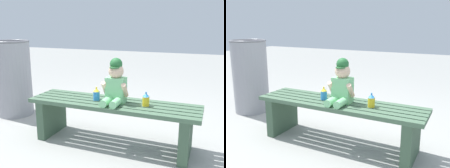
% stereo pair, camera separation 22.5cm
% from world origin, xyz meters
% --- Properties ---
extents(ground_plane, '(16.00, 16.00, 0.00)m').
position_xyz_m(ground_plane, '(0.00, 0.00, 0.00)').
color(ground_plane, '#999993').
extents(park_bench, '(1.57, 0.40, 0.41)m').
position_xyz_m(park_bench, '(0.00, 0.00, 0.28)').
color(park_bench, '#47664C').
rests_on(park_bench, ground_plane).
extents(child_figure, '(0.23, 0.27, 0.40)m').
position_xyz_m(child_figure, '(0.03, -0.01, 0.59)').
color(child_figure, '#7FCC8C').
rests_on(child_figure, park_bench).
extents(sippy_cup_left, '(0.06, 0.06, 0.12)m').
position_xyz_m(sippy_cup_left, '(-0.16, 0.00, 0.47)').
color(sippy_cup_left, '#338CE5').
rests_on(sippy_cup_left, park_bench).
extents(sippy_cup_right, '(0.06, 0.06, 0.12)m').
position_xyz_m(sippy_cup_right, '(0.31, 0.00, 0.47)').
color(sippy_cup_right, yellow).
rests_on(sippy_cup_right, park_bench).
extents(trash_bin, '(0.44, 0.44, 0.91)m').
position_xyz_m(trash_bin, '(-1.43, 0.32, 0.46)').
color(trash_bin, gray).
rests_on(trash_bin, ground_plane).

